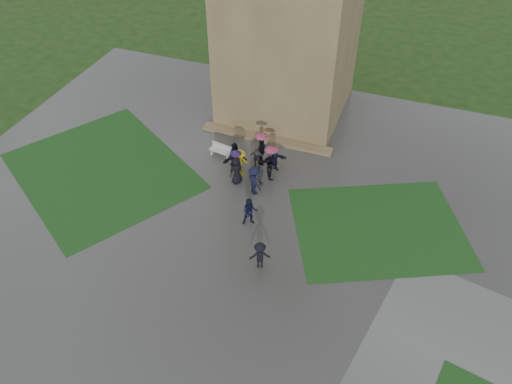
% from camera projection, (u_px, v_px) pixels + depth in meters
% --- Properties ---
extents(ground, '(120.00, 120.00, 0.00)m').
position_uv_depth(ground, '(199.00, 252.00, 25.94)').
color(ground, black).
extents(plaza, '(34.00, 34.00, 0.02)m').
position_uv_depth(plaza, '(214.00, 226.00, 27.34)').
color(plaza, '#343432').
rests_on(plaza, ground).
extents(lawn_inset_left, '(14.10, 13.46, 0.01)m').
position_uv_depth(lawn_inset_left, '(102.00, 171.00, 30.92)').
color(lawn_inset_left, '#133613').
rests_on(lawn_inset_left, plaza).
extents(lawn_inset_right, '(11.12, 10.15, 0.01)m').
position_uv_depth(lawn_inset_right, '(379.00, 228.00, 27.23)').
color(lawn_inset_right, '#133613').
rests_on(lawn_inset_right, plaza).
extents(tower_plinth, '(9.00, 0.80, 0.22)m').
position_uv_depth(tower_plinth, '(266.00, 138.00, 33.28)').
color(tower_plinth, brown).
rests_on(tower_plinth, plaza).
extents(bench, '(1.54, 0.72, 0.86)m').
position_uv_depth(bench, '(221.00, 150.00, 31.74)').
color(bench, '#B5B5B0').
rests_on(bench, plaza).
extents(visitor_cluster, '(3.76, 3.98, 2.41)m').
position_uv_depth(visitor_cluster, '(251.00, 161.00, 29.95)').
color(visitor_cluster, black).
rests_on(visitor_cluster, plaza).
extents(pedestrian_mid, '(0.97, 0.80, 1.73)m').
position_uv_depth(pedestrian_mid, '(250.00, 212.00, 26.93)').
color(pedestrian_mid, black).
rests_on(pedestrian_mid, plaza).
extents(pedestrian_near, '(1.18, 0.94, 1.63)m').
position_uv_depth(pedestrian_near, '(260.00, 255.00, 24.69)').
color(pedestrian_near, black).
rests_on(pedestrian_near, plaza).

